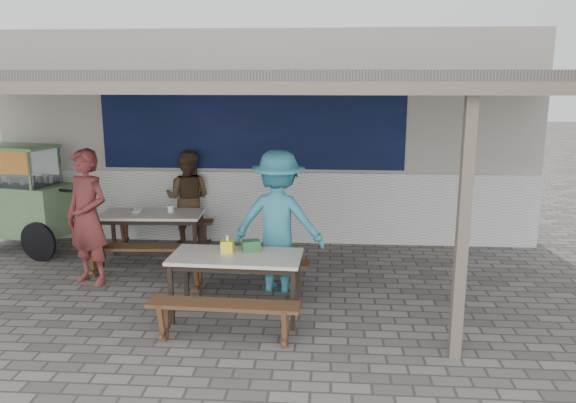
# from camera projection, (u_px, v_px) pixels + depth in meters

# --- Properties ---
(ground) EXTENTS (60.00, 60.00, 0.00)m
(ground) POSITION_uv_depth(u_px,v_px,m) (237.00, 313.00, 6.69)
(ground) COLOR slate
(ground) RESTS_ON ground
(back_wall) EXTENTS (9.00, 1.28, 3.50)m
(back_wall) POSITION_uv_depth(u_px,v_px,m) (268.00, 137.00, 9.80)
(back_wall) COLOR #B9B1A6
(back_wall) RESTS_ON ground
(warung_roof) EXTENTS (9.00, 4.21, 2.81)m
(warung_roof) POSITION_uv_depth(u_px,v_px,m) (246.00, 79.00, 6.97)
(warung_roof) COLOR #59514C
(warung_roof) RESTS_ON ground
(table_left) EXTENTS (1.54, 0.77, 0.75)m
(table_left) POSITION_uv_depth(u_px,v_px,m) (152.00, 218.00, 8.43)
(table_left) COLOR silver
(table_left) RESTS_ON ground
(bench_left_street) EXTENTS (1.62, 0.36, 0.45)m
(bench_left_street) POSITION_uv_depth(u_px,v_px,m) (140.00, 253.00, 7.82)
(bench_left_street) COLOR brown
(bench_left_street) RESTS_ON ground
(bench_left_wall) EXTENTS (1.62, 0.36, 0.45)m
(bench_left_wall) POSITION_uv_depth(u_px,v_px,m) (164.00, 227.00, 9.19)
(bench_left_wall) COLOR brown
(bench_left_wall) RESTS_ON ground
(table_right) EXTENTS (1.52, 0.78, 0.75)m
(table_right) POSITION_uv_depth(u_px,v_px,m) (236.00, 261.00, 6.45)
(table_right) COLOR silver
(table_right) RESTS_ON ground
(bench_right_street) EXTENTS (1.61, 0.34, 0.45)m
(bench_right_street) POSITION_uv_depth(u_px,v_px,m) (224.00, 313.00, 5.86)
(bench_right_street) COLOR brown
(bench_right_street) RESTS_ON ground
(bench_right_wall) EXTENTS (1.61, 0.34, 0.45)m
(bench_right_wall) POSITION_uv_depth(u_px,v_px,m) (247.00, 269.00, 7.19)
(bench_right_wall) COLOR brown
(bench_right_wall) RESTS_ON ground
(vendor_cart) EXTENTS (2.19, 1.15, 1.70)m
(vendor_cart) POSITION_uv_depth(u_px,v_px,m) (20.00, 194.00, 8.91)
(vendor_cart) COLOR #779463
(vendor_cart) RESTS_ON ground
(patron_street_side) EXTENTS (0.79, 0.67, 1.83)m
(patron_street_side) POSITION_uv_depth(u_px,v_px,m) (88.00, 217.00, 7.47)
(patron_street_side) COLOR brown
(patron_street_side) RESTS_ON ground
(patron_wall_side) EXTENTS (0.81, 0.65, 1.57)m
(patron_wall_side) POSITION_uv_depth(u_px,v_px,m) (188.00, 198.00, 9.28)
(patron_wall_side) COLOR #4C3926
(patron_wall_side) RESTS_ON ground
(patron_right_table) EXTENTS (1.29, 0.86, 1.85)m
(patron_right_table) POSITION_uv_depth(u_px,v_px,m) (279.00, 221.00, 7.25)
(patron_right_table) COLOR teal
(patron_right_table) RESTS_ON ground
(tissue_box) EXTENTS (0.14, 0.14, 0.14)m
(tissue_box) POSITION_uv_depth(u_px,v_px,m) (228.00, 246.00, 6.53)
(tissue_box) COLOR yellow
(tissue_box) RESTS_ON table_right
(donation_box) EXTENTS (0.24, 0.20, 0.13)m
(donation_box) POSITION_uv_depth(u_px,v_px,m) (251.00, 246.00, 6.55)
(donation_box) COLOR #2E6839
(donation_box) RESTS_ON table_right
(condiment_jar) EXTENTS (0.09, 0.09, 0.10)m
(condiment_jar) POSITION_uv_depth(u_px,v_px,m) (171.00, 208.00, 8.47)
(condiment_jar) COLOR silver
(condiment_jar) RESTS_ON table_left
(condiment_bowl) EXTENTS (0.21, 0.21, 0.05)m
(condiment_bowl) POSITION_uv_depth(u_px,v_px,m) (137.00, 211.00, 8.43)
(condiment_bowl) COLOR white
(condiment_bowl) RESTS_ON table_left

